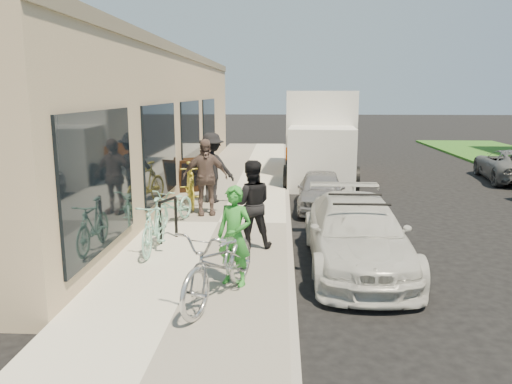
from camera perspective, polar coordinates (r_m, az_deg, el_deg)
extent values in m
plane|color=black|center=(8.21, 7.17, -10.00)|extent=(120.00, 120.00, 0.00)
cube|color=beige|center=(11.10, -4.32, -3.82)|extent=(3.00, 34.00, 0.15)
cube|color=gray|center=(11.02, 3.72, -3.98)|extent=(0.12, 34.00, 0.13)
cube|color=tan|center=(16.33, -13.67, 7.62)|extent=(3.50, 20.00, 4.00)
cube|color=#716955|center=(16.33, -14.02, 14.99)|extent=(3.60, 20.00, 0.25)
cube|color=black|center=(8.26, -17.37, 1.24)|extent=(0.06, 3.00, 2.20)
cube|color=black|center=(12.05, -10.85, 4.60)|extent=(0.06, 3.00, 2.20)
cube|color=black|center=(15.94, -7.46, 6.32)|extent=(0.06, 3.00, 2.20)
cube|color=black|center=(19.88, -5.39, 7.35)|extent=(0.06, 3.00, 2.20)
cylinder|color=black|center=(9.56, -10.89, -3.56)|extent=(0.06, 0.06, 0.80)
cylinder|color=black|center=(9.98, -9.13, -2.85)|extent=(0.06, 0.06, 0.80)
cylinder|color=black|center=(9.68, -10.08, -0.91)|extent=(0.25, 0.52, 0.06)
cube|color=black|center=(14.24, -7.63, 1.79)|extent=(0.62, 0.46, 0.95)
cube|color=black|center=(14.58, -7.98, 2.00)|extent=(0.62, 0.46, 0.95)
cube|color=black|center=(14.20, -7.61, 1.96)|extent=(0.49, 0.34, 0.68)
imported|color=silver|center=(8.76, 11.40, -4.69)|extent=(1.65, 4.05, 1.18)
cylinder|color=black|center=(8.19, 12.01, -1.45)|extent=(0.93, 0.04, 0.04)
cylinder|color=black|center=(8.95, 11.24, -0.34)|extent=(0.93, 0.04, 0.04)
imported|color=gray|center=(12.89, 7.44, 0.18)|extent=(1.37, 2.99, 1.00)
cube|color=silver|center=(15.64, 7.48, 3.84)|extent=(2.13, 2.13, 1.91)
cube|color=black|center=(15.59, 7.51, 5.30)|extent=(1.86, 0.18, 0.90)
cube|color=silver|center=(18.57, 7.42, 6.89)|extent=(2.58, 4.36, 2.91)
cube|color=#DD570D|center=(18.63, 7.37, 4.89)|extent=(2.60, 4.38, 0.55)
cylinder|color=black|center=(15.24, 3.67, 1.62)|extent=(0.30, 0.82, 0.80)
cylinder|color=black|center=(15.27, 11.21, 1.44)|extent=(0.30, 0.82, 0.80)
cylinder|color=black|center=(16.33, 3.88, 2.27)|extent=(0.30, 0.82, 0.80)
cylinder|color=black|center=(16.36, 10.92, 2.11)|extent=(0.30, 0.82, 0.80)
cylinder|color=black|center=(20.10, 4.43, 3.98)|extent=(0.30, 0.82, 0.80)
cylinder|color=black|center=(20.13, 10.16, 3.84)|extent=(0.30, 0.82, 0.80)
imported|color=#595C5E|center=(19.03, 27.11, 2.74)|extent=(2.28, 4.04, 1.06)
imported|color=#B9BABC|center=(6.88, -4.09, -8.10)|extent=(1.36, 2.18, 1.08)
imported|color=#2F8E2F|center=(7.37, -2.48, -5.04)|extent=(0.64, 0.54, 1.50)
imported|color=black|center=(9.12, -0.59, -1.40)|extent=(0.86, 0.71, 1.63)
imported|color=#8CD1B7|center=(9.14, -11.60, -3.84)|extent=(0.44, 1.55, 0.93)
imported|color=#8CD1B7|center=(10.96, -9.36, -1.59)|extent=(0.98, 1.61, 0.80)
imported|color=gold|center=(12.57, -7.52, 0.82)|extent=(0.97, 1.89, 1.09)
imported|color=black|center=(12.95, -5.08, 2.78)|extent=(1.28, 0.90, 1.81)
imported|color=brown|center=(11.62, -5.84, 1.70)|extent=(1.11, 0.66, 1.78)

